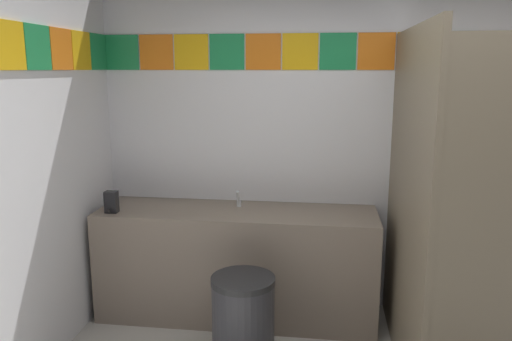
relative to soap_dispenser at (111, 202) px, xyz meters
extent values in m
cube|color=silver|center=(1.76, 0.51, 0.44)|extent=(3.89, 0.08, 2.72)
cube|color=#1E8C4C|center=(-0.05, 0.46, 1.09)|extent=(0.27, 0.01, 0.27)
cube|color=orange|center=(0.23, 0.46, 1.09)|extent=(0.27, 0.01, 0.27)
cube|color=yellow|center=(0.51, 0.46, 1.09)|extent=(0.27, 0.01, 0.27)
cube|color=#1E8C4C|center=(0.79, 0.46, 1.09)|extent=(0.27, 0.01, 0.27)
cube|color=orange|center=(1.06, 0.46, 1.09)|extent=(0.27, 0.01, 0.27)
cube|color=yellow|center=(1.34, 0.46, 1.09)|extent=(0.27, 0.01, 0.27)
cube|color=#1E8C4C|center=(1.62, 0.46, 1.09)|extent=(0.27, 0.01, 0.27)
cube|color=orange|center=(1.90, 0.46, 1.09)|extent=(0.27, 0.01, 0.27)
cube|color=yellow|center=(2.18, 0.46, 1.09)|extent=(0.27, 0.01, 0.27)
cube|color=#1E8C4C|center=(2.45, 0.46, 1.09)|extent=(0.27, 0.01, 0.27)
cube|color=orange|center=(2.73, 0.46, 1.09)|extent=(0.27, 0.01, 0.27)
cube|color=yellow|center=(-0.18, -0.77, 1.09)|extent=(0.01, 0.27, 0.27)
cube|color=#1E8C4C|center=(-0.18, -0.50, 1.09)|extent=(0.01, 0.27, 0.27)
cube|color=orange|center=(-0.18, -0.22, 1.09)|extent=(0.01, 0.27, 0.27)
cube|color=yellow|center=(-0.18, 0.05, 1.09)|extent=(0.01, 0.27, 0.27)
cube|color=#1E8C4C|center=(-0.18, 0.33, 1.09)|extent=(0.01, 0.27, 0.27)
cube|color=gray|center=(0.90, 0.17, -0.50)|extent=(2.08, 0.59, 0.84)
cube|color=gray|center=(0.90, 0.45, -0.12)|extent=(2.08, 0.03, 0.08)
cylinder|color=#F6E2C9|center=(0.90, 0.14, -0.13)|extent=(0.34, 0.34, 0.10)
cylinder|color=silver|center=(0.90, 0.28, -0.05)|extent=(0.04, 0.04, 0.05)
cylinder|color=silver|center=(0.90, 0.23, 0.02)|extent=(0.02, 0.06, 0.09)
cube|color=black|center=(0.00, 0.00, 0.00)|extent=(0.09, 0.07, 0.16)
cylinder|color=black|center=(0.00, -0.04, -0.06)|extent=(0.02, 0.02, 0.03)
cube|color=#726651|center=(2.06, -0.27, 0.15)|extent=(0.04, 1.48, 2.12)
cylinder|color=silver|center=(2.08, -0.99, 0.25)|extent=(0.02, 0.02, 0.10)
cylinder|color=white|center=(2.64, -0.04, -0.72)|extent=(0.38, 0.38, 0.40)
torus|color=white|center=(2.64, -0.04, -0.50)|extent=(0.39, 0.39, 0.05)
cube|color=white|center=(2.64, 0.17, -0.35)|extent=(0.34, 0.17, 0.34)
cylinder|color=#333338|center=(1.05, -0.48, -0.64)|extent=(0.40, 0.40, 0.55)
cylinder|color=#262628|center=(1.05, -0.48, -0.34)|extent=(0.41, 0.41, 0.04)
camera|label=1|loc=(1.53, -3.38, 0.96)|focal=35.14mm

